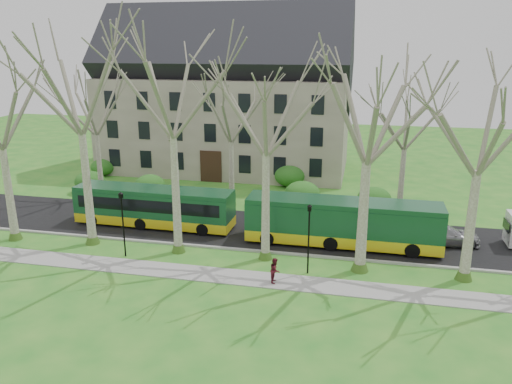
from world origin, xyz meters
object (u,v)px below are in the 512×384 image
pedestrian_b (275,270)px  bus_follow (342,222)px  bus_lead (154,206)px  sedan (444,235)px

pedestrian_b → bus_follow: bearing=-29.7°
bus_lead → bus_follow: bus_follow is taller
bus_lead → sedan: (21.08, 0.78, -0.83)m
bus_lead → sedan: bus_lead is taller
bus_follow → pedestrian_b: bearing=-117.5°
bus_follow → sedan: bearing=13.5°
bus_lead → bus_follow: 14.18m
bus_follow → bus_lead: bearing=177.1°
bus_follow → sedan: size_ratio=2.75×
bus_lead → bus_follow: bearing=-2.0°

